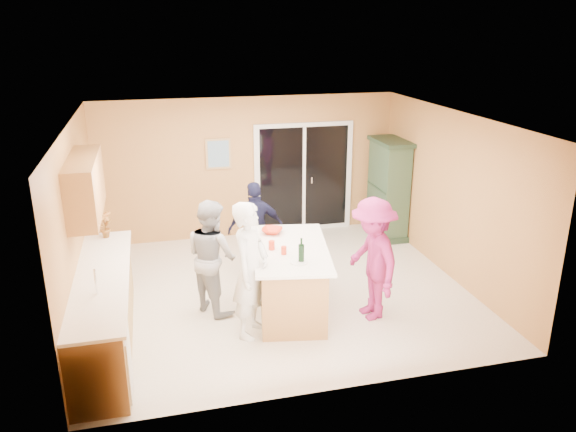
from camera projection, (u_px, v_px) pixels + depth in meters
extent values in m
plane|color=beige|center=(280.00, 291.00, 8.48)|extent=(5.50, 5.50, 0.00)
cube|color=silver|center=(279.00, 119.00, 7.63)|extent=(5.50, 5.00, 0.10)
cube|color=#E4B25E|center=(249.00, 168.00, 10.35)|extent=(5.50, 0.10, 2.60)
cube|color=#E4B25E|center=(335.00, 283.00, 5.77)|extent=(5.50, 0.10, 2.60)
cube|color=#E4B25E|center=(78.00, 225.00, 7.43)|extent=(0.10, 5.00, 2.60)
cube|color=#E4B25E|center=(452.00, 196.00, 8.69)|extent=(0.10, 5.00, 2.60)
cube|color=#AA8242|center=(104.00, 311.00, 6.95)|extent=(0.60, 3.00, 0.90)
cube|color=silver|center=(100.00, 364.00, 5.96)|extent=(0.62, 0.60, 0.72)
cube|color=white|center=(101.00, 277.00, 6.80)|extent=(0.65, 3.05, 0.04)
cylinder|color=silver|center=(96.00, 282.00, 6.28)|extent=(0.02, 0.02, 0.30)
cube|color=#AA8242|center=(85.00, 186.00, 7.10)|extent=(0.35, 1.60, 0.75)
cube|color=silver|center=(304.00, 178.00, 10.65)|extent=(1.90, 0.05, 2.10)
cube|color=black|center=(304.00, 178.00, 10.63)|extent=(1.70, 0.03, 1.94)
cube|color=silver|center=(304.00, 178.00, 10.63)|extent=(0.06, 0.04, 1.94)
cube|color=silver|center=(312.00, 180.00, 10.67)|extent=(0.02, 0.03, 0.12)
cube|color=tan|center=(218.00, 154.00, 10.11)|extent=(0.46, 0.03, 0.56)
cube|color=teal|center=(218.00, 154.00, 10.10)|extent=(0.38, 0.02, 0.48)
cube|color=#AA8242|center=(291.00, 281.00, 7.75)|extent=(1.11, 1.74, 0.92)
cube|color=white|center=(291.00, 249.00, 7.59)|extent=(1.30, 1.97, 0.04)
cube|color=black|center=(291.00, 307.00, 7.88)|extent=(1.01, 1.64, 0.10)
cube|color=#213624|center=(386.00, 233.00, 10.67)|extent=(0.51, 0.97, 0.11)
cube|color=#334B32|center=(388.00, 189.00, 10.39)|extent=(0.46, 0.91, 1.72)
cube|color=#213624|center=(391.00, 142.00, 10.10)|extent=(0.53, 1.01, 0.07)
imported|color=silver|center=(251.00, 270.00, 7.04)|extent=(0.72, 0.78, 1.79)
imported|color=#A7A7A9|center=(212.00, 256.00, 7.69)|extent=(0.92, 0.98, 1.61)
imported|color=#181835|center=(256.00, 229.00, 8.85)|extent=(0.90, 0.39, 1.52)
imported|color=#9A2160|center=(372.00, 259.00, 7.50)|extent=(0.72, 1.14, 1.69)
imported|color=red|center=(272.00, 231.00, 8.09)|extent=(0.39, 0.39, 0.07)
imported|color=red|center=(104.00, 223.00, 7.92)|extent=(0.27, 0.23, 0.43)
cylinder|color=red|center=(284.00, 250.00, 7.35)|extent=(0.09, 0.09, 0.11)
cylinder|color=red|center=(272.00, 245.00, 7.50)|extent=(0.10, 0.10, 0.12)
cylinder|color=black|center=(301.00, 254.00, 7.08)|extent=(0.07, 0.07, 0.24)
cylinder|color=black|center=(301.00, 242.00, 7.03)|extent=(0.03, 0.03, 0.09)
cylinder|color=silver|center=(299.00, 262.00, 7.11)|extent=(0.28, 0.28, 0.02)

